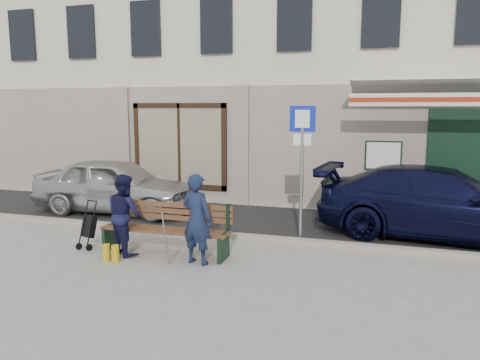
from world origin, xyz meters
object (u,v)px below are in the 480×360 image
at_px(car_silver, 116,185).
at_px(man, 197,219).
at_px(car_navy, 442,203).
at_px(bench, 163,229).
at_px(woman, 125,214).
at_px(stroller, 89,227).
at_px(parking_sign, 302,152).

relative_size(car_silver, man, 2.63).
distance_m(car_silver, car_navy, 7.56).
xyz_separation_m(bench, man, (0.80, -0.31, 0.32)).
relative_size(car_silver, woman, 2.79).
height_order(bench, woman, woman).
relative_size(man, stroller, 1.73).
height_order(car_navy, stroller, car_navy).
bearing_deg(bench, man, -21.50).
xyz_separation_m(woman, stroller, (-0.85, 0.10, -0.33)).
bearing_deg(car_navy, parking_sign, 118.85).
bearing_deg(stroller, woman, 11.25).
xyz_separation_m(man, woman, (-1.45, 0.13, -0.04)).
distance_m(car_navy, man, 5.08).
bearing_deg(bench, parking_sign, 33.45).
relative_size(car_navy, woman, 3.39).
height_order(man, stroller, man).
xyz_separation_m(car_silver, man, (3.43, -3.02, 0.08)).
distance_m(parking_sign, woman, 3.51).
xyz_separation_m(parking_sign, bench, (-2.25, -1.49, -1.33)).
distance_m(woman, stroller, 0.92).
bearing_deg(parking_sign, car_navy, 15.60).
xyz_separation_m(parking_sign, man, (-1.45, -1.80, -1.01)).
relative_size(car_silver, parking_sign, 1.53).
distance_m(man, woman, 1.46).
distance_m(car_silver, man, 4.57).
relative_size(car_silver, stroller, 4.54).
relative_size(parking_sign, bench, 1.11).
bearing_deg(woman, stroller, 26.48).
relative_size(man, woman, 1.06).
xyz_separation_m(car_navy, parking_sign, (-2.68, -1.15, 1.06)).
bearing_deg(car_navy, bench, 123.74).
bearing_deg(man, woman, 7.82).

